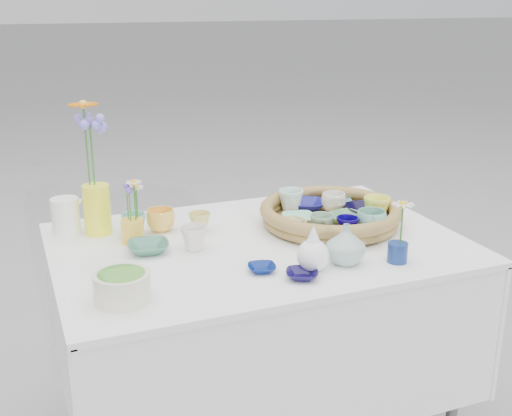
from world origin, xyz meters
name	(u,v)px	position (x,y,z in m)	size (l,w,h in m)	color
wicker_tray	(330,215)	(0.28, 0.05, 0.80)	(0.47, 0.47, 0.08)	olive
tray_ceramic_0	(308,205)	(0.26, 0.19, 0.80)	(0.12, 0.12, 0.03)	navy
tray_ceramic_1	(363,210)	(0.42, 0.07, 0.80)	(0.13, 0.13, 0.03)	black
tray_ceramic_2	(377,209)	(0.42, -0.01, 0.82)	(0.09, 0.09, 0.08)	#ECF04F
tray_ceramic_3	(347,219)	(0.32, 0.00, 0.80)	(0.13, 0.13, 0.03)	#558D60
tray_ceramic_4	(322,225)	(0.18, -0.07, 0.82)	(0.08, 0.08, 0.07)	gray
tray_ceramic_5	(299,219)	(0.17, 0.07, 0.80)	(0.11, 0.11, 0.03)	#87D8B6
tray_ceramic_6	(291,201)	(0.20, 0.18, 0.82)	(0.09, 0.09, 0.08)	white
tray_ceramic_7	(334,202)	(0.33, 0.13, 0.82)	(0.09, 0.09, 0.07)	white
tray_ceramic_8	(341,203)	(0.39, 0.18, 0.80)	(0.08, 0.08, 0.02)	#86C2D9
tray_ceramic_9	(347,227)	(0.26, -0.11, 0.82)	(0.07, 0.07, 0.06)	#0A0058
tray_ceramic_10	(290,226)	(0.11, 0.01, 0.80)	(0.11, 0.11, 0.03)	#DEBF7B
tray_ceramic_11	(371,222)	(0.34, -0.11, 0.82)	(0.10, 0.10, 0.08)	#6FB3A1
tray_ceramic_12	(292,201)	(0.21, 0.20, 0.82)	(0.07, 0.07, 0.07)	#3C9157
loose_ceramic_0	(161,220)	(-0.26, 0.21, 0.80)	(0.09, 0.09, 0.07)	#FFC245
loose_ceramic_1	(200,222)	(-0.14, 0.15, 0.80)	(0.07, 0.07, 0.07)	#DDCB6C
loose_ceramic_2	(148,247)	(-0.34, 0.04, 0.78)	(0.12, 0.12, 0.03)	#39725A
loose_ceramic_3	(194,238)	(-0.21, 0.01, 0.80)	(0.08, 0.08, 0.07)	silver
loose_ceramic_4	(262,268)	(-0.08, -0.22, 0.77)	(0.08, 0.08, 0.02)	navy
loose_ceramic_5	(134,225)	(-0.35, 0.20, 0.80)	(0.08, 0.08, 0.07)	#77C0AD
loose_ceramic_6	(302,275)	(0.01, -0.30, 0.78)	(0.09, 0.09, 0.02)	#120C3F
fluted_bowl	(122,287)	(-0.47, -0.26, 0.80)	(0.14, 0.14, 0.07)	beige
bud_vase_paleblue	(313,247)	(0.06, -0.27, 0.84)	(0.09, 0.09, 0.14)	white
bud_vase_seafoam	(346,244)	(0.17, -0.25, 0.82)	(0.11, 0.11, 0.12)	#93B2AB
bud_vase_cobalt	(397,252)	(0.31, -0.30, 0.79)	(0.06, 0.06, 0.06)	navy
single_daisy	(402,223)	(0.32, -0.30, 0.88)	(0.08, 0.08, 0.13)	white
tall_vase_yellow	(97,210)	(-0.45, 0.26, 0.85)	(0.09, 0.09, 0.16)	#FCFF29
gerbera	(87,145)	(-0.47, 0.28, 1.06)	(0.11, 0.11, 0.28)	orange
hydrangea	(92,155)	(-0.45, 0.27, 1.02)	(0.08, 0.08, 0.27)	purple
white_pitcher	(66,216)	(-0.55, 0.29, 0.82)	(0.13, 0.09, 0.12)	white
daisy_cup	(133,231)	(-0.37, 0.14, 0.80)	(0.07, 0.07, 0.08)	yellow
daisy_posy	(133,198)	(-0.36, 0.14, 0.91)	(0.08, 0.08, 0.14)	silver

